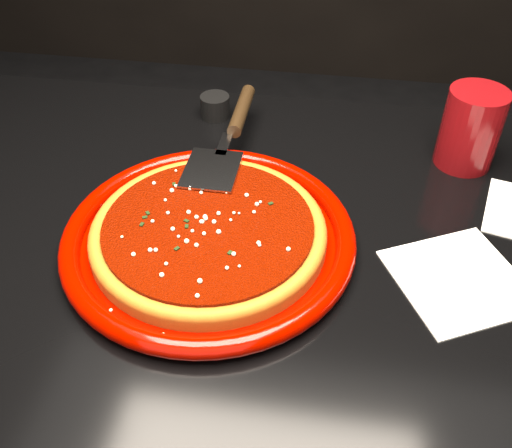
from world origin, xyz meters
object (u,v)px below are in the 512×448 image
at_px(plate, 209,237).
at_px(ramekin, 215,106).
at_px(pizza_server, 229,135).
at_px(cup, 471,128).
at_px(table, 252,387).

xyz_separation_m(plate, ramekin, (-0.06, 0.33, 0.01)).
height_order(pizza_server, ramekin, pizza_server).
height_order(cup, ramekin, cup).
relative_size(table, ramekin, 22.84).
bearing_deg(table, cup, 36.71).
distance_m(table, cup, 0.58).
bearing_deg(table, pizza_server, 109.76).
distance_m(plate, pizza_server, 0.20).
distance_m(plate, cup, 0.45).
xyz_separation_m(table, ramekin, (-0.12, 0.31, 0.40)).
height_order(plate, pizza_server, pizza_server).
height_order(plate, ramekin, ramekin).
xyz_separation_m(plate, cup, (0.36, 0.26, 0.05)).
bearing_deg(cup, ramekin, 169.62).
height_order(table, cup, cup).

